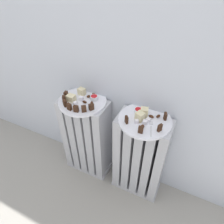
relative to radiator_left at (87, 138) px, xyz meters
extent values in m
plane|color=gray|center=(0.20, -0.28, -0.31)|extent=(6.00, 6.00, 0.00)
cube|color=#B2B2B7|center=(0.00, 0.00, -0.30)|extent=(0.32, 0.16, 0.03)
cube|color=#B2B2B7|center=(-0.13, 0.00, 0.02)|extent=(0.05, 0.16, 0.61)
cube|color=#B2B2B7|center=(-0.06, 0.00, 0.02)|extent=(0.05, 0.16, 0.61)
cube|color=#B2B2B7|center=(0.00, 0.00, 0.02)|extent=(0.05, 0.16, 0.61)
cube|color=#B2B2B7|center=(0.06, 0.00, 0.02)|extent=(0.05, 0.16, 0.61)
cube|color=#B2B2B7|center=(0.13, 0.00, 0.02)|extent=(0.05, 0.16, 0.61)
cube|color=#B2B2B7|center=(0.39, 0.00, -0.30)|extent=(0.32, 0.16, 0.03)
cube|color=#B2B2B7|center=(0.26, 0.00, 0.02)|extent=(0.05, 0.16, 0.61)
cube|color=#B2B2B7|center=(0.33, 0.00, 0.02)|extent=(0.05, 0.16, 0.61)
cube|color=#B2B2B7|center=(0.39, 0.00, 0.02)|extent=(0.05, 0.16, 0.61)
cube|color=#B2B2B7|center=(0.46, 0.00, 0.02)|extent=(0.05, 0.16, 0.61)
cube|color=#B2B2B7|center=(0.52, 0.00, 0.02)|extent=(0.05, 0.16, 0.61)
cylinder|color=white|center=(0.00, 0.00, 0.33)|extent=(0.29, 0.29, 0.01)
cylinder|color=white|center=(0.39, 0.00, 0.33)|extent=(0.29, 0.29, 0.01)
cube|color=#382114|center=(-0.10, -0.01, 0.35)|extent=(0.02, 0.03, 0.04)
cube|color=#382114|center=(-0.09, -0.06, 0.35)|extent=(0.03, 0.03, 0.04)
cube|color=#382114|center=(-0.06, -0.09, 0.35)|extent=(0.03, 0.03, 0.04)
cube|color=#382114|center=(-0.02, -0.10, 0.35)|extent=(0.03, 0.02, 0.04)
cube|color=#382114|center=(0.02, -0.10, 0.35)|extent=(0.03, 0.02, 0.04)
cube|color=#382114|center=(0.06, -0.08, 0.35)|extent=(0.03, 0.03, 0.04)
cube|color=#382114|center=(0.09, -0.05, 0.35)|extent=(0.03, 0.03, 0.04)
cube|color=beige|center=(-0.03, 0.05, 0.36)|extent=(0.05, 0.04, 0.04)
cube|color=beige|center=(-0.06, -0.03, 0.35)|extent=(0.05, 0.04, 0.04)
cube|color=white|center=(-0.01, -0.05, 0.34)|extent=(0.03, 0.03, 0.02)
cube|color=white|center=(-0.01, 0.00, 0.35)|extent=(0.03, 0.03, 0.02)
ellipsoid|color=#3D1E0F|center=(0.07, -0.01, 0.34)|extent=(0.03, 0.03, 0.02)
ellipsoid|color=#3D1E0F|center=(0.02, 0.04, 0.34)|extent=(0.03, 0.03, 0.02)
ellipsoid|color=#3D1E0F|center=(0.04, 0.07, 0.34)|extent=(0.03, 0.02, 0.02)
ellipsoid|color=#3D1E0F|center=(0.03, -0.02, 0.34)|extent=(0.03, 0.02, 0.02)
cylinder|color=white|center=(0.06, 0.04, 0.35)|extent=(0.05, 0.05, 0.03)
cylinder|color=red|center=(0.06, 0.04, 0.35)|extent=(0.04, 0.04, 0.01)
cube|color=#382114|center=(0.31, -0.07, 0.36)|extent=(0.02, 0.03, 0.04)
cube|color=#382114|center=(0.40, -0.10, 0.36)|extent=(0.03, 0.01, 0.04)
cube|color=#382114|center=(0.48, -0.05, 0.36)|extent=(0.02, 0.03, 0.04)
cube|color=#382114|center=(0.49, 0.05, 0.36)|extent=(0.02, 0.03, 0.04)
cube|color=beige|center=(0.37, -0.01, 0.36)|extent=(0.05, 0.05, 0.05)
cube|color=beige|center=(0.38, 0.03, 0.36)|extent=(0.05, 0.05, 0.05)
cube|color=white|center=(0.40, -0.03, 0.35)|extent=(0.02, 0.02, 0.02)
cube|color=white|center=(0.41, -0.01, 0.35)|extent=(0.03, 0.03, 0.02)
cube|color=white|center=(0.36, -0.05, 0.35)|extent=(0.03, 0.03, 0.02)
ellipsoid|color=#3D1E0F|center=(0.45, 0.05, 0.34)|extent=(0.03, 0.03, 0.02)
ellipsoid|color=#3D1E0F|center=(0.40, -0.07, 0.34)|extent=(0.02, 0.02, 0.02)
ellipsoid|color=#3D1E0F|center=(0.42, 0.03, 0.34)|extent=(0.03, 0.02, 0.01)
cylinder|color=white|center=(0.34, 0.04, 0.35)|extent=(0.05, 0.05, 0.02)
cylinder|color=red|center=(0.34, 0.04, 0.35)|extent=(0.04, 0.04, 0.01)
cube|color=silver|center=(0.45, -0.07, 0.34)|extent=(0.03, 0.07, 0.00)
cube|color=silver|center=(0.43, -0.02, 0.34)|extent=(0.03, 0.03, 0.00)
camera|label=1|loc=(0.58, -0.80, 1.07)|focal=32.52mm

